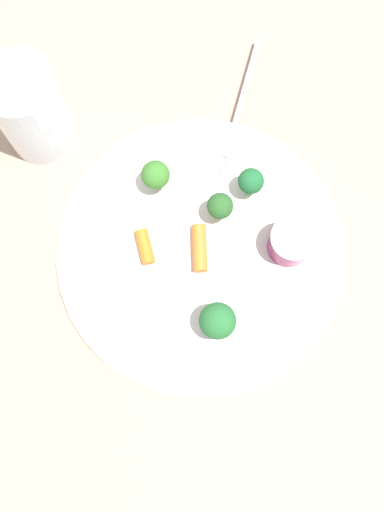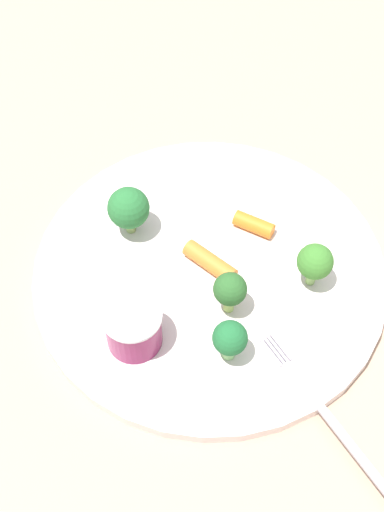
# 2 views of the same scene
# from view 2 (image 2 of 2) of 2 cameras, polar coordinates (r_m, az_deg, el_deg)

# --- Properties ---
(ground_plane) EXTENTS (2.40, 2.40, 0.00)m
(ground_plane) POSITION_cam_2_polar(r_m,az_deg,el_deg) (0.60, 1.50, -1.60)
(ground_plane) COLOR tan
(plate) EXTENTS (0.31, 0.31, 0.01)m
(plate) POSITION_cam_2_polar(r_m,az_deg,el_deg) (0.59, 1.52, -1.28)
(plate) COLOR silver
(plate) RESTS_ON ground_plane
(sauce_cup) EXTENTS (0.05, 0.05, 0.04)m
(sauce_cup) POSITION_cam_2_polar(r_m,az_deg,el_deg) (0.54, -5.05, -6.14)
(sauce_cup) COLOR maroon
(sauce_cup) RESTS_ON plate
(broccoli_floret_0) EXTENTS (0.03, 0.03, 0.04)m
(broccoli_floret_0) POSITION_cam_2_polar(r_m,az_deg,el_deg) (0.54, 3.51, -2.86)
(broccoli_floret_0) COLOR #97B65A
(broccoli_floret_0) RESTS_ON plate
(broccoli_floret_1) EXTENTS (0.03, 0.03, 0.05)m
(broccoli_floret_1) POSITION_cam_2_polar(r_m,az_deg,el_deg) (0.57, 10.51, -0.52)
(broccoli_floret_1) COLOR #8BB661
(broccoli_floret_1) RESTS_ON plate
(broccoli_floret_2) EXTENTS (0.04, 0.04, 0.05)m
(broccoli_floret_2) POSITION_cam_2_polar(r_m,az_deg,el_deg) (0.59, -5.47, 4.09)
(broccoli_floret_2) COLOR #90B460
(broccoli_floret_2) RESTS_ON plate
(broccoli_floret_3) EXTENTS (0.03, 0.03, 0.04)m
(broccoli_floret_3) POSITION_cam_2_polar(r_m,az_deg,el_deg) (0.52, 3.28, -7.12)
(broccoli_floret_3) COLOR #81BF70
(broccoli_floret_3) RESTS_ON plate
(carrot_stick_0) EXTENTS (0.04, 0.05, 0.02)m
(carrot_stick_0) POSITION_cam_2_polar(r_m,az_deg,el_deg) (0.59, 1.81, -0.22)
(carrot_stick_0) COLOR orange
(carrot_stick_0) RESTS_ON plate
(carrot_stick_1) EXTENTS (0.04, 0.04, 0.01)m
(carrot_stick_1) POSITION_cam_2_polar(r_m,az_deg,el_deg) (0.61, 5.33, 2.71)
(carrot_stick_1) COLOR orange
(carrot_stick_1) RESTS_ON plate
(fork) EXTENTS (0.05, 0.18, 0.00)m
(fork) POSITION_cam_2_polar(r_m,az_deg,el_deg) (0.53, 12.15, -14.01)
(fork) COLOR #BCB4C1
(fork) RESTS_ON plate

